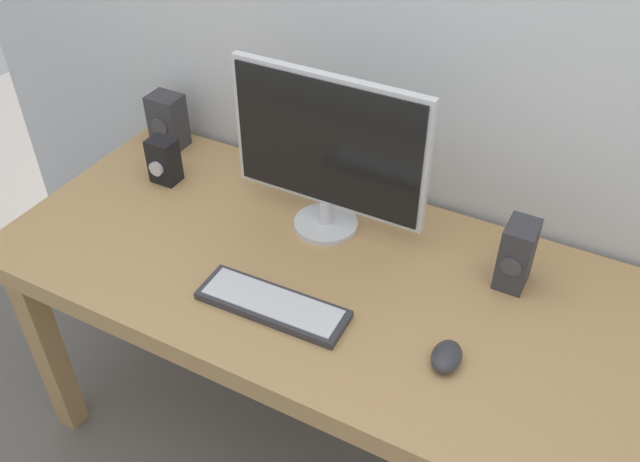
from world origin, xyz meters
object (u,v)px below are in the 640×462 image
Objects in this scene: monitor at (328,151)px; keyboard_primary at (273,305)px; speaker_left at (168,121)px; audio_controller at (164,161)px; desk at (330,295)px; mouse at (447,357)px; speaker_right at (517,255)px.

monitor is 1.44× the size of keyboard_primary.
speaker_left is 1.28× the size of audio_controller.
desk is 0.21m from keyboard_primary.
mouse is (0.35, -0.14, 0.10)m from desk.
speaker_right is at bearing 77.39° from mouse.
speaker_right is at bearing 2.61° from audio_controller.
audio_controller is at bearing 150.97° from keyboard_primary.
monitor reaches higher than audio_controller.
speaker_left reaches higher than audio_controller.
desk is 9.88× the size of speaker_right.
audio_controller is at bearing -56.14° from speaker_left.
speaker_right is (0.50, 0.01, -0.15)m from monitor.
keyboard_primary is (-0.06, -0.17, 0.09)m from desk.
monitor is 0.41m from keyboard_primary.
audio_controller is (-0.51, -0.04, -0.17)m from monitor.
keyboard_primary is 2.10× the size of speaker_right.
desk is at bearing -22.21° from speaker_left.
audio_controller is at bearing -176.03° from monitor.
audio_controller is at bearing -177.39° from speaker_right.
speaker_right is at bearing 1.21° from monitor.
keyboard_primary is at bearing -178.42° from mouse.
audio_controller is (0.11, -0.16, -0.02)m from speaker_left.
monitor is 5.58× the size of mouse.
speaker_right is 1.28× the size of audio_controller.
desk is 0.37m from monitor.
audio_controller is (-0.96, 0.27, 0.05)m from mouse.
monitor is at bearing 142.44° from mouse.
mouse is (0.45, -0.31, -0.21)m from monitor.
monitor reaches higher than desk.
speaker_right is (0.47, 0.35, 0.08)m from keyboard_primary.
monitor is 0.52m from speaker_right.
speaker_right is (0.05, 0.32, 0.07)m from mouse.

